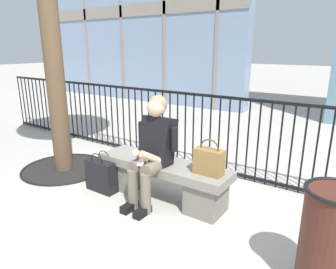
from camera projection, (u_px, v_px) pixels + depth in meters
The scene contains 7 objects.
ground_plane at pixel (163, 198), 3.55m from camera, with size 60.00×60.00×0.00m, color #B2ADA3.
stone_bench at pixel (163, 176), 3.48m from camera, with size 1.60×0.44×0.45m.
seated_person_with_phone at pixel (153, 147), 3.29m from camera, with size 0.52×0.66×1.21m.
handbag_on_bench at pixel (209, 161), 3.06m from camera, with size 0.30×0.15×0.38m.
shopping_bag at pixel (101, 175), 3.68m from camera, with size 0.40×0.17×0.50m.
plaza_railing at pixel (206, 133), 4.22m from camera, with size 9.30×0.04×1.10m.
trash_can at pixel (330, 242), 2.07m from camera, with size 0.43×0.43×0.82m.
Camera 1 is at (1.86, -2.61, 1.70)m, focal length 32.29 mm.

